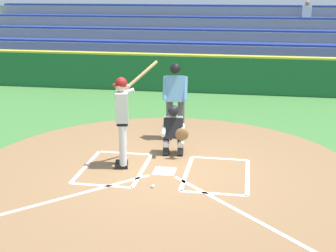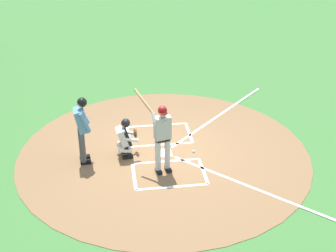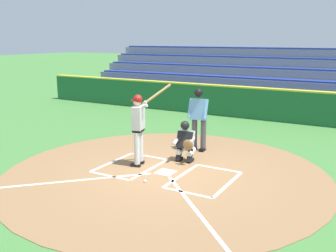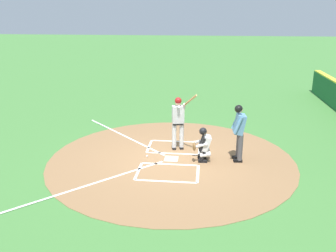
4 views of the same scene
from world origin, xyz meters
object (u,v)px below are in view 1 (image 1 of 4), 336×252
plate_umpire (175,96)px  baseball (153,186)px  batter (123,115)px  catcher (174,129)px

plate_umpire → baseball: bearing=90.9°
batter → catcher: (-0.91, -0.87, -0.51)m
plate_umpire → baseball: plate_umpire is taller
batter → catcher: bearing=-136.0°
batter → plate_umpire: 2.13m
catcher → plate_umpire: (0.14, -1.12, 0.49)m
baseball → plate_umpire: bearing=-89.1°
batter → catcher: size_ratio=1.88×
plate_umpire → catcher: bearing=97.4°
batter → baseball: batter is taller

